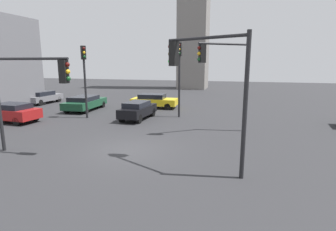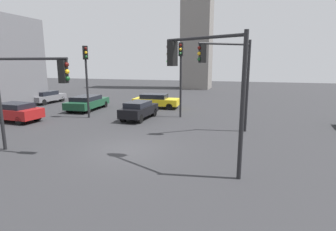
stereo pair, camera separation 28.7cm
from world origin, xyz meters
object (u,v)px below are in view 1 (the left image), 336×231
object	(u,v)px
car_1	(43,97)
car_4	(154,101)
car_2	(11,112)
car_3	(138,110)
traffic_light_0	(30,82)
traffic_light_2	(84,69)
traffic_light_4	(226,68)
traffic_light_3	(207,73)
traffic_light_1	(179,66)
car_5	(85,102)

from	to	relation	value
car_1	car_4	bearing A→B (deg)	-88.11
car_2	car_3	world-z (taller)	car_2
traffic_light_0	car_4	xyz separation A→B (m)	(1.13, 13.69, -2.63)
traffic_light_2	traffic_light_4	distance (m)	10.67
traffic_light_2	car_4	bearing A→B (deg)	101.11
car_2	traffic_light_4	bearing A→B (deg)	-173.87
traffic_light_3	car_3	distance (m)	10.62
traffic_light_1	traffic_light_4	size ratio (longest dim) A/B	1.03
car_5	traffic_light_2	bearing A→B (deg)	-149.47
traffic_light_2	traffic_light_0	bearing A→B (deg)	-31.64
traffic_light_0	car_1	distance (m)	17.40
traffic_light_4	car_5	distance (m)	13.89
traffic_light_0	traffic_light_2	size ratio (longest dim) A/B	0.88
traffic_light_0	car_2	bearing A→B (deg)	139.40
traffic_light_3	car_2	size ratio (longest dim) A/B	1.27
car_2	car_4	size ratio (longest dim) A/B	0.95
traffic_light_0	car_2	size ratio (longest dim) A/B	1.15
car_2	car_5	bearing A→B (deg)	-109.30
car_1	car_3	world-z (taller)	car_3
car_2	car_3	bearing A→B (deg)	-155.59
traffic_light_4	car_1	distance (m)	20.73
traffic_light_2	traffic_light_4	size ratio (longest dim) A/B	0.99
car_1	car_5	bearing A→B (deg)	-109.93
traffic_light_0	traffic_light_2	xyz separation A→B (m)	(-2.33, 7.85, 0.44)
traffic_light_1	car_5	distance (m)	9.50
traffic_light_0	traffic_light_3	bearing A→B (deg)	-0.31
traffic_light_2	car_3	xyz separation A→B (m)	(3.96, 0.64, -3.04)
traffic_light_3	traffic_light_4	bearing A→B (deg)	-68.49
traffic_light_4	car_3	bearing A→B (deg)	-56.74
traffic_light_3	traffic_light_4	world-z (taller)	traffic_light_4
traffic_light_4	car_5	bearing A→B (deg)	-57.41
car_3	car_5	world-z (taller)	car_3
car_3	car_5	bearing A→B (deg)	70.72
traffic_light_3	car_5	distance (m)	16.42
car_5	traffic_light_0	bearing A→B (deg)	-162.29
traffic_light_2	car_5	size ratio (longest dim) A/B	1.11
traffic_light_1	traffic_light_4	xyz separation A→B (m)	(3.75, -4.01, -0.03)
traffic_light_0	car_2	world-z (taller)	traffic_light_0
traffic_light_1	car_4	world-z (taller)	traffic_light_1
car_1	car_2	distance (m)	9.19
traffic_light_4	car_2	xyz separation A→B (m)	(-14.93, -1.03, -3.18)
traffic_light_0	car_5	distance (m)	12.05
traffic_light_1	traffic_light_2	bearing A→B (deg)	-73.18
traffic_light_4	car_3	xyz separation A→B (m)	(-6.57, 2.39, -3.18)
car_3	traffic_light_1	bearing A→B (deg)	-57.89
traffic_light_2	car_2	size ratio (longest dim) A/B	1.32
traffic_light_0	traffic_light_4	distance (m)	10.23
traffic_light_3	car_5	size ratio (longest dim) A/B	1.08
traffic_light_0	traffic_light_3	distance (m)	7.86
traffic_light_2	car_2	distance (m)	6.04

